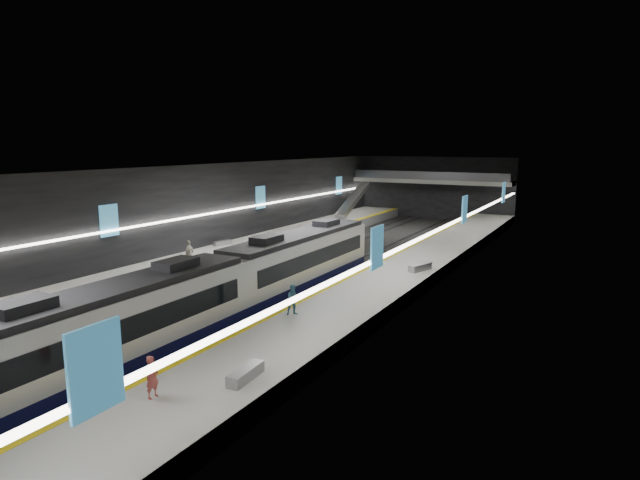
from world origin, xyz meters
The scene contains 24 objects.
ground centered at (0.00, 0.00, 0.00)m, with size 70.00×70.00×0.00m, color black.
ceiling centered at (0.00, 0.00, 8.00)m, with size 20.00×70.00×0.04m, color beige.
wall_left centered at (-10.00, 0.00, 4.00)m, with size 0.04×70.00×8.00m, color black.
wall_right centered at (10.00, 0.00, 4.00)m, with size 0.04×70.00×8.00m, color black.
wall_back centered at (0.00, 35.00, 4.00)m, with size 20.00×0.04×8.00m, color black.
platform_left centered at (-7.50, 0.00, 0.50)m, with size 5.00×70.00×1.00m, color slate.
tile_surface_left centered at (-7.50, 0.00, 1.01)m, with size 5.00×70.00×0.02m, color #B7B7B2.
tactile_strip_left centered at (-5.30, 0.00, 1.02)m, with size 0.60×70.00×0.02m, color yellow.
platform_right centered at (7.50, 0.00, 0.50)m, with size 5.00×70.00×1.00m, color slate.
tile_surface_right centered at (7.50, 0.00, 1.01)m, with size 5.00×70.00×0.02m, color #B7B7B2.
tactile_strip_right centered at (5.30, 0.00, 1.02)m, with size 0.60×70.00×0.02m, color yellow.
rails centered at (0.00, 0.00, 0.06)m, with size 6.52×70.00×0.12m.
train centered at (2.50, -10.85, 2.20)m, with size 2.69×30.04×3.60m.
ad_posters centered at (0.00, 1.00, 4.50)m, with size 19.94×53.50×2.20m.
cove_light_left centered at (-9.80, 0.00, 3.80)m, with size 0.25×68.60×0.12m, color white.
cove_light_right centered at (9.80, 0.00, 3.80)m, with size 0.25×68.60×0.12m, color white.
mezzanine_bridge centered at (0.00, 32.93, 5.04)m, with size 20.00×3.00×1.50m.
escalator centered at (-7.50, 26.00, 2.90)m, with size 1.20×8.00×0.60m, color #99999E.
bench_left_far centered at (-9.04, 2.93, 1.21)m, with size 0.48×1.72×0.42m, color #99999E.
bench_right_near centered at (8.77, -17.73, 1.23)m, with size 0.52×1.89×0.46m, color #99999E.
bench_right_far centered at (8.95, 2.14, 1.24)m, with size 0.56×2.00×0.49m, color #99999E.
passenger_right_a centered at (6.81, -20.43, 1.76)m, with size 0.55×0.36×1.52m, color #B04941.
passenger_right_b centered at (6.32, -10.31, 1.80)m, with size 0.77×0.60×1.59m, color teal.
passenger_left_a centered at (-5.70, -4.85, 1.98)m, with size 1.15×0.48×1.97m, color beige.
Camera 1 is at (20.23, -32.80, 9.75)m, focal length 30.00 mm.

